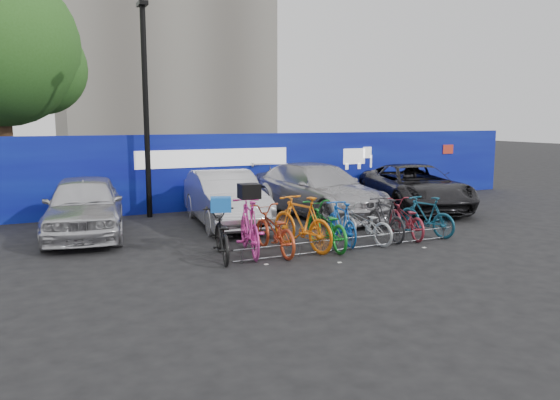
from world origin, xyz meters
TOP-DOWN VIEW (x-y plane):
  - ground at (0.00, 0.00)m, footprint 100.00×100.00m
  - hoarding at (0.01, 6.00)m, footprint 22.00×0.18m
  - tree at (-6.77, 10.06)m, footprint 5.40×5.20m
  - lamppost at (-3.20, 5.40)m, footprint 0.25×0.50m
  - bike_rack at (-0.00, -0.60)m, footprint 5.60×0.03m
  - car_0 at (-5.17, 3.47)m, footprint 2.45×4.67m
  - car_1 at (-1.55, 3.38)m, footprint 1.96×4.55m
  - car_2 at (1.48, 3.64)m, footprint 2.86×5.53m
  - car_3 at (4.84, 3.30)m, footprint 3.68×5.57m
  - bike_0 at (-2.85, -0.09)m, footprint 1.04×1.99m
  - bike_1 at (-2.20, -0.01)m, footprint 0.96×2.09m
  - bike_2 at (-1.68, -0.14)m, footprint 0.69×1.93m
  - bike_3 at (-0.98, -0.08)m, footprint 0.98×2.11m
  - bike_4 at (-0.43, -0.19)m, footprint 0.79×1.97m
  - bike_5 at (0.10, 0.00)m, footprint 0.71×1.72m
  - bike_6 at (0.65, -0.11)m, footprint 0.94×1.79m
  - bike_7 at (1.30, -0.03)m, footprint 0.63×1.74m
  - bike_8 at (1.89, -0.04)m, footprint 0.93×1.85m
  - bike_9 at (2.48, -0.09)m, footprint 0.86×1.72m
  - cargo_crate at (-2.85, -0.09)m, footprint 0.50×0.43m
  - cargo_topcase at (-2.20, -0.01)m, footprint 0.44×0.40m

SIDE VIEW (x-z plane):
  - ground at x=0.00m, z-range 0.00..0.00m
  - bike_rack at x=0.00m, z-range 0.01..0.31m
  - bike_6 at x=0.65m, z-range 0.00..0.90m
  - bike_8 at x=1.89m, z-range 0.00..0.93m
  - bike_0 at x=-2.85m, z-range 0.00..0.99m
  - bike_9 at x=2.48m, z-range 0.00..1.00m
  - bike_5 at x=0.10m, z-range 0.00..1.00m
  - bike_2 at x=-1.68m, z-range 0.00..1.01m
  - bike_4 at x=-0.43m, z-range 0.00..1.02m
  - bike_7 at x=1.30m, z-range 0.00..1.02m
  - bike_1 at x=-2.20m, z-range 0.00..1.21m
  - bike_3 at x=-0.98m, z-range 0.00..1.22m
  - car_3 at x=4.84m, z-range 0.00..1.42m
  - car_1 at x=-1.55m, z-range 0.00..1.46m
  - car_0 at x=-5.17m, z-range 0.00..1.52m
  - car_2 at x=1.48m, z-range 0.00..1.53m
  - cargo_crate at x=-2.85m, z-range 0.99..1.29m
  - hoarding at x=0.01m, z-range 0.00..2.40m
  - cargo_topcase at x=-2.20m, z-range 1.21..1.52m
  - lamppost at x=-3.20m, z-range 0.22..6.33m
  - tree at x=-6.77m, z-range 1.17..8.97m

